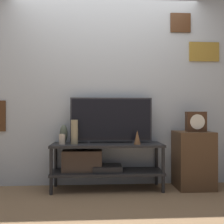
# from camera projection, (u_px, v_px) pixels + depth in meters

# --- Properties ---
(ground_plane) EXTENTS (12.00, 12.00, 0.00)m
(ground_plane) POSITION_uv_depth(u_px,v_px,m) (108.00, 196.00, 3.04)
(ground_plane) COLOR #846647
(wall_back) EXTENTS (6.40, 0.08, 2.70)m
(wall_back) POSITION_uv_depth(u_px,v_px,m) (107.00, 84.00, 3.55)
(wall_back) COLOR #B2BCC6
(wall_back) RESTS_ON ground_plane
(media_console) EXTENTS (1.39, 0.41, 0.57)m
(media_console) POSITION_uv_depth(u_px,v_px,m) (98.00, 161.00, 3.28)
(media_console) COLOR #232326
(media_console) RESTS_ON ground_plane
(television) EXTENTS (1.05, 0.05, 0.58)m
(television) POSITION_uv_depth(u_px,v_px,m) (111.00, 120.00, 3.38)
(television) COLOR #333338
(television) RESTS_ON media_console
(vase_urn_stoneware) EXTENTS (0.10, 0.11, 0.24)m
(vase_urn_stoneware) POSITION_uv_depth(u_px,v_px,m) (64.00, 134.00, 3.36)
(vase_urn_stoneware) COLOR #4C5647
(vase_urn_stoneware) RESTS_ON media_console
(vase_slim_bronze) EXTENTS (0.08, 0.08, 0.17)m
(vase_slim_bronze) POSITION_uv_depth(u_px,v_px,m) (137.00, 137.00, 3.22)
(vase_slim_bronze) COLOR brown
(vase_slim_bronze) RESTS_ON media_console
(vase_tall_ceramic) EXTENTS (0.09, 0.09, 0.30)m
(vase_tall_ceramic) POSITION_uv_depth(u_px,v_px,m) (74.00, 132.00, 3.25)
(vase_tall_ceramic) COLOR tan
(vase_tall_ceramic) RESTS_ON media_console
(candle_jar) EXTENTS (0.08, 0.08, 0.13)m
(candle_jar) POSITION_uv_depth(u_px,v_px,m) (62.00, 139.00, 3.22)
(candle_jar) COLOR #C1B29E
(candle_jar) RESTS_ON media_console
(side_table) EXTENTS (0.46, 0.41, 0.72)m
(side_table) POSITION_uv_depth(u_px,v_px,m) (193.00, 160.00, 3.35)
(side_table) COLOR #513823
(side_table) RESTS_ON ground_plane
(mantel_clock) EXTENTS (0.25, 0.11, 0.25)m
(mantel_clock) POSITION_uv_depth(u_px,v_px,m) (196.00, 122.00, 3.33)
(mantel_clock) COLOR #422819
(mantel_clock) RESTS_ON side_table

